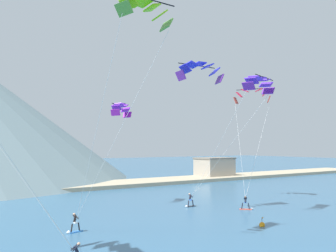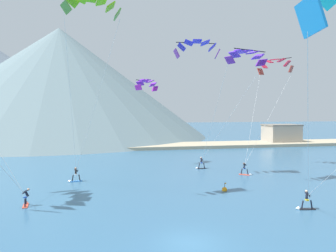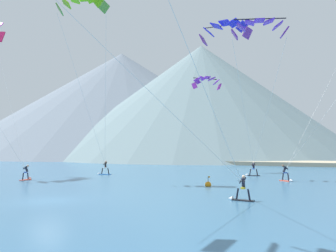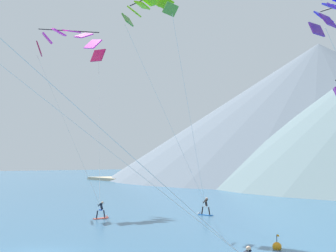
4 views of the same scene
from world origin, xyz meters
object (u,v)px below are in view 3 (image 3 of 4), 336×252
object	(u,v)px
kitesurfer_near_lead	(27,175)
kitesurfer_far_left	(252,171)
race_marker_buoy	(208,185)
parafoil_kite_mid_center	(83,4)
parafoil_kite_distant_high_outer	(207,81)
parafoil_kite_distant_low_drift	(225,29)
kitesurfer_near_trail	(240,193)
parafoil_kite_far_left	(259,28)
kitesurfer_far_right	(287,176)
kitesurfer_mid_center	(104,170)

from	to	relation	value
kitesurfer_near_lead	kitesurfer_far_left	bearing A→B (deg)	35.24
race_marker_buoy	parafoil_kite_mid_center	bearing A→B (deg)	-179.04
parafoil_kite_distant_high_outer	parafoil_kite_distant_low_drift	size ratio (longest dim) A/B	0.66
kitesurfer_near_lead	race_marker_buoy	xyz separation A→B (m)	(19.37, 1.39, -0.32)
kitesurfer_near_trail	parafoil_kite_distant_high_outer	world-z (taller)	parafoil_kite_distant_high_outer
parafoil_kite_far_left	race_marker_buoy	bearing A→B (deg)	-136.70
kitesurfer_near_trail	kitesurfer_far_right	bearing A→B (deg)	84.26
kitesurfer_far_right	parafoil_kite_distant_low_drift	distance (m)	17.44
kitesurfer_mid_center	kitesurfer_far_left	world-z (taller)	kitesurfer_far_left
parafoil_kite_far_left	parafoil_kite_distant_low_drift	size ratio (longest dim) A/B	2.37
kitesurfer_mid_center	parafoil_kite_mid_center	xyz separation A→B (m)	(2.50, -8.18, 17.83)
kitesurfer_mid_center	kitesurfer_near_trail	bearing A→B (deg)	-36.95
kitesurfer_near_trail	kitesurfer_far_left	xyz separation A→B (m)	(-3.03, 20.65, 0.03)
kitesurfer_mid_center	parafoil_kite_distant_low_drift	world-z (taller)	parafoil_kite_distant_low_drift
parafoil_kite_mid_center	kitesurfer_near_trail	bearing A→B (deg)	-21.78
kitesurfer_far_right	race_marker_buoy	size ratio (longest dim) A/B	1.72
kitesurfer_near_trail	kitesurfer_far_right	world-z (taller)	kitesurfer_far_right
parafoil_kite_mid_center	parafoil_kite_distant_high_outer	world-z (taller)	parafoil_kite_mid_center
kitesurfer_mid_center	kitesurfer_far_left	distance (m)	18.14
parafoil_kite_mid_center	parafoil_kite_far_left	size ratio (longest dim) A/B	1.26
kitesurfer_far_left	kitesurfer_near_lead	bearing A→B (deg)	-144.76
parafoil_kite_far_left	race_marker_buoy	distance (m)	15.69
kitesurfer_near_trail	kitesurfer_far_right	xyz separation A→B (m)	(1.50, 14.94, 0.03)
kitesurfer_near_trail	race_marker_buoy	size ratio (longest dim) A/B	1.75
kitesurfer_near_trail	parafoil_kite_far_left	distance (m)	18.16
kitesurfer_far_right	parafoil_kite_distant_low_drift	size ratio (longest dim) A/B	0.29
kitesurfer_far_left	parafoil_kite_distant_low_drift	bearing A→B (deg)	-112.76
kitesurfer_far_left	parafoil_kite_distant_high_outer	xyz separation A→B (m)	(-7.17, 5.24, 12.14)
kitesurfer_mid_center	parafoil_kite_far_left	world-z (taller)	parafoil_kite_far_left
kitesurfer_far_right	kitesurfer_near_lead	bearing A→B (deg)	-160.50
parafoil_kite_far_left	parafoil_kite_distant_low_drift	world-z (taller)	parafoil_kite_distant_low_drift
kitesurfer_near_lead	parafoil_kite_distant_high_outer	bearing A→B (deg)	55.67
kitesurfer_near_trail	parafoil_kite_mid_center	world-z (taller)	parafoil_kite_mid_center
kitesurfer_far_left	parafoil_kite_distant_high_outer	world-z (taller)	parafoil_kite_distant_high_outer
kitesurfer_near_lead	parafoil_kite_mid_center	xyz separation A→B (m)	(5.93, 1.16, 17.88)
kitesurfer_near_lead	parafoil_kite_distant_high_outer	world-z (taller)	parafoil_kite_distant_high_outer
parafoil_kite_distant_high_outer	kitesurfer_far_right	bearing A→B (deg)	-43.09
kitesurfer_near_trail	parafoil_kite_distant_low_drift	distance (m)	23.30
kitesurfer_far_right	race_marker_buoy	world-z (taller)	kitesurfer_far_right
race_marker_buoy	kitesurfer_mid_center	bearing A→B (deg)	153.49
parafoil_kite_mid_center	parafoil_kite_distant_high_outer	distance (m)	21.03
kitesurfer_near_trail	parafoil_kite_mid_center	xyz separation A→B (m)	(-17.87, 7.14, 17.85)
kitesurfer_mid_center	race_marker_buoy	world-z (taller)	kitesurfer_mid_center
parafoil_kite_distant_high_outer	race_marker_buoy	size ratio (longest dim) A/B	3.90
parafoil_kite_mid_center	parafoil_kite_distant_high_outer	size ratio (longest dim) A/B	4.52
parafoil_kite_far_left	race_marker_buoy	xyz separation A→B (m)	(-4.00, -3.77, -14.69)
kitesurfer_far_left	race_marker_buoy	bearing A→B (deg)	-95.98
kitesurfer_far_left	race_marker_buoy	xyz separation A→B (m)	(-1.39, -13.28, -0.38)
parafoil_kite_mid_center	parafoil_kite_distant_low_drift	size ratio (longest dim) A/B	2.97
parafoil_kite_distant_high_outer	kitesurfer_near_trail	bearing A→B (deg)	-68.49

